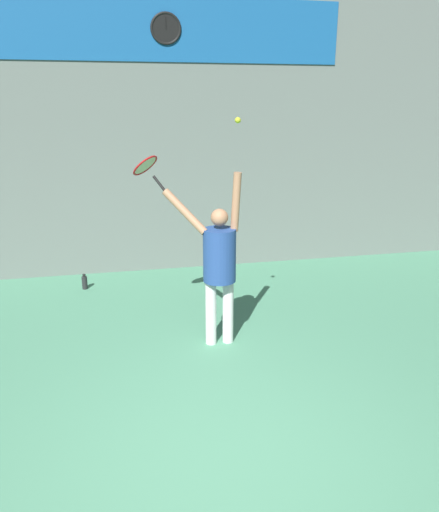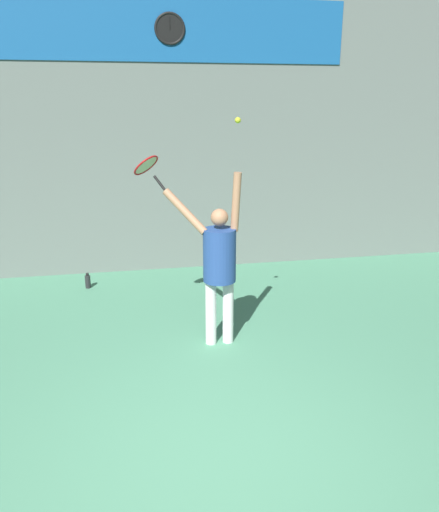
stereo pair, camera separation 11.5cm
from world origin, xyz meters
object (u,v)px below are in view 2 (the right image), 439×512
(scoreboard_clock, at_px, (170,29))
(water_bottle, at_px, (88,281))
(tennis_racket, at_px, (147,167))
(tennis_ball, at_px, (238,120))
(tennis_player, at_px, (219,261))

(scoreboard_clock, height_order, water_bottle, scoreboard_clock)
(tennis_racket, height_order, tennis_ball, tennis_ball)
(tennis_ball, height_order, water_bottle, tennis_ball)
(water_bottle, bearing_deg, tennis_racket, -62.41)
(tennis_player, bearing_deg, water_bottle, 126.89)
(tennis_racket, xyz_separation_m, tennis_ball, (0.95, -0.52, 0.53))
(tennis_racket, bearing_deg, water_bottle, 117.59)
(scoreboard_clock, xyz_separation_m, tennis_player, (0.20, -2.92, -2.84))
(scoreboard_clock, xyz_separation_m, tennis_racket, (-0.55, -2.45, -1.80))
(tennis_player, height_order, tennis_racket, tennis_racket)
(tennis_player, bearing_deg, tennis_ball, -12.56)
(scoreboard_clock, distance_m, tennis_player, 4.08)
(scoreboard_clock, relative_size, tennis_racket, 1.11)
(scoreboard_clock, bearing_deg, water_bottle, -154.61)
(scoreboard_clock, distance_m, tennis_racket, 3.09)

